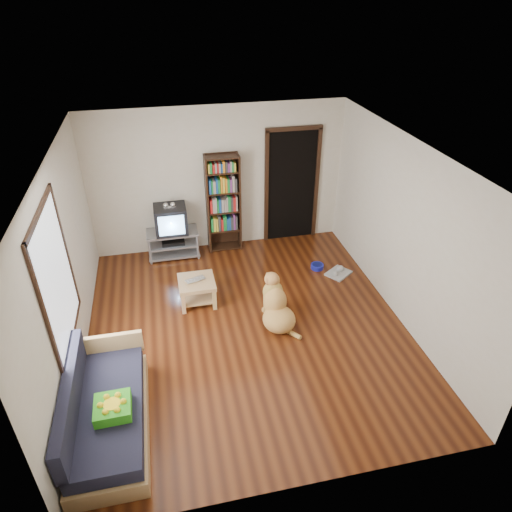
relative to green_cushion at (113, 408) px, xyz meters
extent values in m
plane|color=#57260F|center=(1.75, 1.53, -0.48)|extent=(5.00, 5.00, 0.00)
plane|color=white|center=(1.75, 1.53, 2.12)|extent=(5.00, 5.00, 0.00)
plane|color=beige|center=(1.75, 4.03, 0.82)|extent=(4.50, 0.00, 4.50)
plane|color=beige|center=(1.75, -0.97, 0.82)|extent=(4.50, 0.00, 4.50)
plane|color=beige|center=(-0.50, 1.53, 0.82)|extent=(0.00, 5.00, 5.00)
plane|color=beige|center=(4.00, 1.53, 0.82)|extent=(0.00, 5.00, 5.00)
cube|color=green|center=(0.00, 0.00, 0.00)|extent=(0.39, 0.39, 0.13)
imported|color=silver|center=(1.12, 2.26, -0.07)|extent=(0.35, 0.29, 0.02)
cylinder|color=#151A92|center=(3.26, 2.80, -0.44)|extent=(0.22, 0.22, 0.08)
cube|color=#A8A8A8|center=(3.56, 2.55, -0.47)|extent=(0.51, 0.49, 0.03)
cube|color=white|center=(-0.48, 1.03, 1.02)|extent=(0.02, 1.30, 1.60)
cube|color=black|center=(-0.48, 1.03, 1.84)|extent=(0.03, 1.42, 0.06)
cube|color=black|center=(-0.48, 1.03, 0.20)|extent=(0.03, 1.42, 0.06)
cube|color=black|center=(-0.48, 0.33, 1.02)|extent=(0.03, 0.06, 1.70)
cube|color=black|center=(-0.48, 1.73, 1.02)|extent=(0.03, 0.06, 1.70)
cube|color=black|center=(3.10, 4.01, 0.57)|extent=(0.90, 0.02, 2.10)
cube|color=black|center=(2.62, 4.00, 0.57)|extent=(0.07, 0.05, 2.14)
cube|color=black|center=(3.58, 4.00, 0.57)|extent=(0.07, 0.05, 2.14)
cube|color=black|center=(3.10, 4.00, 1.65)|extent=(1.03, 0.05, 0.07)
cube|color=#99999E|center=(0.85, 3.78, 0.00)|extent=(0.90, 0.45, 0.04)
cube|color=#99999E|center=(0.85, 3.78, -0.23)|extent=(0.86, 0.42, 0.03)
cube|color=#99999E|center=(0.85, 3.78, -0.42)|extent=(0.90, 0.45, 0.04)
cylinder|color=#99999E|center=(0.43, 3.58, -0.23)|extent=(0.04, 0.04, 0.50)
cylinder|color=#99999E|center=(1.27, 3.58, -0.23)|extent=(0.04, 0.04, 0.50)
cylinder|color=#99999E|center=(0.43, 3.98, -0.23)|extent=(0.04, 0.04, 0.50)
cylinder|color=#99999E|center=(1.27, 3.98, -0.23)|extent=(0.04, 0.04, 0.50)
cube|color=black|center=(0.85, 3.78, -0.18)|extent=(0.40, 0.30, 0.07)
cube|color=black|center=(0.85, 3.78, 0.26)|extent=(0.55, 0.48, 0.48)
cube|color=black|center=(0.85, 3.98, 0.26)|extent=(0.40, 0.14, 0.36)
cube|color=#8CBFF2|center=(0.85, 3.53, 0.26)|extent=(0.44, 0.02, 0.36)
cube|color=silver|center=(0.85, 3.73, 0.51)|extent=(0.20, 0.07, 0.02)
sphere|color=silver|center=(0.79, 3.73, 0.55)|extent=(0.09, 0.09, 0.09)
sphere|color=silver|center=(0.91, 3.73, 0.55)|extent=(0.09, 0.09, 0.09)
cube|color=black|center=(1.52, 3.87, 0.42)|extent=(0.03, 0.30, 1.80)
cube|color=black|center=(2.08, 3.87, 0.42)|extent=(0.03, 0.30, 1.80)
cube|color=black|center=(1.80, 4.01, 0.42)|extent=(0.60, 0.02, 1.80)
cube|color=black|center=(1.80, 3.87, -0.45)|extent=(0.56, 0.28, 0.02)
cube|color=black|center=(1.80, 3.87, -0.08)|extent=(0.56, 0.28, 0.03)
cube|color=black|center=(1.80, 3.87, 0.29)|extent=(0.56, 0.28, 0.02)
cube|color=black|center=(1.80, 3.87, 0.66)|extent=(0.56, 0.28, 0.02)
cube|color=black|center=(1.80, 3.87, 1.03)|extent=(0.56, 0.28, 0.02)
cube|color=black|center=(1.80, 3.87, 1.29)|extent=(0.56, 0.28, 0.02)
cube|color=tan|center=(-0.08, 0.13, -0.37)|extent=(0.80, 1.80, 0.22)
cube|color=#1E1E2D|center=(-0.08, 0.13, -0.15)|extent=(0.74, 1.74, 0.18)
cube|color=#1E1E2D|center=(-0.42, 0.13, 0.12)|extent=(0.12, 1.74, 0.40)
cube|color=tan|center=(-0.08, 0.99, 0.02)|extent=(0.80, 0.06, 0.30)
cube|color=tan|center=(1.12, 2.29, -0.11)|extent=(0.55, 0.55, 0.06)
cube|color=tan|center=(1.12, 2.29, -0.38)|extent=(0.45, 0.45, 0.03)
cube|color=tan|center=(0.88, 2.05, -0.31)|extent=(0.06, 0.06, 0.34)
cube|color=#DAB770|center=(1.35, 2.05, -0.31)|extent=(0.06, 0.06, 0.34)
cube|color=#D9B26F|center=(0.88, 2.52, -0.31)|extent=(0.06, 0.06, 0.34)
cube|color=tan|center=(1.35, 2.52, -0.31)|extent=(0.06, 0.06, 0.34)
ellipsoid|color=tan|center=(2.20, 1.43, -0.34)|extent=(0.52, 0.56, 0.35)
ellipsoid|color=#CB864E|center=(2.18, 1.61, -0.15)|extent=(0.37, 0.40, 0.46)
ellipsoid|color=tan|center=(2.17, 1.70, -0.03)|extent=(0.32, 0.30, 0.33)
ellipsoid|color=tan|center=(2.17, 1.76, 0.14)|extent=(0.24, 0.26, 0.20)
ellipsoid|color=tan|center=(2.16, 1.87, 0.12)|extent=(0.11, 0.19, 0.08)
sphere|color=black|center=(2.15, 1.96, 0.12)|extent=(0.04, 0.04, 0.04)
ellipsoid|color=#B57645|center=(2.09, 1.72, 0.13)|extent=(0.06, 0.07, 0.14)
ellipsoid|color=#D88E53|center=(2.25, 1.73, 0.13)|extent=(0.06, 0.07, 0.14)
cylinder|color=#B68C46|center=(2.09, 1.79, -0.30)|extent=(0.09, 0.12, 0.38)
cylinder|color=tan|center=(2.24, 1.80, -0.30)|extent=(0.09, 0.12, 0.38)
sphere|color=tan|center=(2.09, 1.84, -0.46)|extent=(0.10, 0.10, 0.10)
sphere|color=#B98947|center=(2.23, 1.85, -0.46)|extent=(0.10, 0.10, 0.10)
cylinder|color=tan|center=(2.33, 1.23, -0.45)|extent=(0.24, 0.31, 0.08)
camera|label=1|loc=(0.77, -3.50, 3.87)|focal=32.00mm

